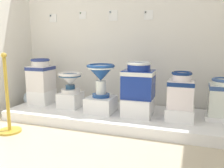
# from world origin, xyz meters

# --- Properties ---
(ground_plane) EXTENTS (5.50, 5.21, 0.02)m
(ground_plane) POSITION_xyz_m (1.75, 0.60, -0.01)
(ground_plane) COLOR beige
(wall_back) EXTENTS (3.70, 0.06, 2.99)m
(wall_back) POSITION_xyz_m (1.75, 2.44, 1.49)
(wall_back) COLOR white
(wall_back) RESTS_ON ground_plane
(display_platform) EXTENTS (3.08, 1.00, 0.13)m
(display_platform) POSITION_xyz_m (1.75, 1.89, 0.06)
(display_platform) COLOR white
(display_platform) RESTS_ON ground_plane
(plinth_block_slender_white) EXTENTS (0.31, 0.33, 0.21)m
(plinth_block_slender_white) POSITION_xyz_m (0.49, 1.94, 0.23)
(plinth_block_slender_white) COLOR white
(plinth_block_slender_white) RESTS_ON display_platform
(antique_toilet_slender_white) EXTENTS (0.32, 0.34, 0.48)m
(antique_toilet_slender_white) POSITION_xyz_m (0.49, 1.94, 0.57)
(antique_toilet_slender_white) COLOR white
(antique_toilet_slender_white) RESTS_ON plinth_block_slender_white
(plinth_block_rightmost) EXTENTS (0.29, 0.33, 0.21)m
(plinth_block_rightmost) POSITION_xyz_m (1.00, 1.90, 0.23)
(plinth_block_rightmost) COLOR white
(plinth_block_rightmost) RESTS_ON display_platform
(antique_toilet_rightmost) EXTENTS (0.34, 0.34, 0.29)m
(antique_toilet_rightmost) POSITION_xyz_m (1.00, 1.90, 0.52)
(antique_toilet_rightmost) COLOR white
(antique_toilet_rightmost) RESTS_ON plinth_block_rightmost
(plinth_block_pale_glazed) EXTENTS (0.36, 0.38, 0.21)m
(plinth_block_pale_glazed) POSITION_xyz_m (1.51, 1.82, 0.23)
(plinth_block_pale_glazed) COLOR white
(plinth_block_pale_glazed) RESTS_ON display_platform
(antique_toilet_pale_glazed) EXTENTS (0.38, 0.38, 0.44)m
(antique_toilet_pale_glazed) POSITION_xyz_m (1.51, 1.82, 0.64)
(antique_toilet_pale_glazed) COLOR #1F4890
(antique_toilet_pale_glazed) RESTS_ON plinth_block_pale_glazed
(plinth_block_tall_cobalt) EXTENTS (0.36, 0.40, 0.23)m
(plinth_block_tall_cobalt) POSITION_xyz_m (2.01, 1.84, 0.24)
(plinth_block_tall_cobalt) COLOR white
(plinth_block_tall_cobalt) RESTS_ON display_platform
(antique_toilet_tall_cobalt) EXTENTS (0.39, 0.33, 0.46)m
(antique_toilet_tall_cobalt) POSITION_xyz_m (2.01, 1.84, 0.59)
(antique_toilet_tall_cobalt) COLOR navy
(antique_toilet_tall_cobalt) RESTS_ON plinth_block_tall_cobalt
(plinth_block_central_ornate) EXTENTS (0.33, 0.32, 0.15)m
(plinth_block_central_ornate) POSITION_xyz_m (2.54, 1.82, 0.20)
(plinth_block_central_ornate) COLOR white
(plinth_block_central_ornate) RESTS_ON display_platform
(antique_toilet_central_ornate) EXTENTS (0.31, 0.27, 0.44)m
(antique_toilet_central_ornate) POSITION_xyz_m (2.54, 1.82, 0.50)
(antique_toilet_central_ornate) COLOR white
(antique_toilet_central_ornate) RESTS_ON plinth_block_central_ornate
(plinth_block_broad_patterned) EXTENTS (0.37, 0.31, 0.06)m
(plinth_block_broad_patterned) POSITION_xyz_m (3.02, 1.98, 0.16)
(plinth_block_broad_patterned) COLOR white
(plinth_block_broad_patterned) RESTS_ON display_platform
(antique_toilet_broad_patterned) EXTENTS (0.32, 0.29, 0.45)m
(antique_toilet_broad_patterned) POSITION_xyz_m (3.02, 1.98, 0.42)
(antique_toilet_broad_patterned) COLOR white
(antique_toilet_broad_patterned) RESTS_ON plinth_block_broad_patterned
(info_placard_first) EXTENTS (0.13, 0.01, 0.13)m
(info_placard_first) POSITION_xyz_m (0.45, 2.40, 1.44)
(info_placard_first) COLOR white
(info_placard_second) EXTENTS (0.12, 0.01, 0.11)m
(info_placard_second) POSITION_xyz_m (0.98, 2.40, 1.47)
(info_placard_second) COLOR white
(info_placard_third) EXTENTS (0.14, 0.01, 0.16)m
(info_placard_third) POSITION_xyz_m (1.48, 2.40, 1.45)
(info_placard_third) COLOR white
(info_placard_fourth) EXTENTS (0.13, 0.01, 0.13)m
(info_placard_fourth) POSITION_xyz_m (2.01, 2.40, 1.44)
(info_placard_fourth) COLOR white
(decorative_vase_corner) EXTENTS (0.24, 0.24, 0.41)m
(decorative_vase_corner) POSITION_xyz_m (0.20, 2.05, 0.17)
(decorative_vase_corner) COLOR navy
(decorative_vase_corner) RESTS_ON ground_plane
(stanchion_post_near_left) EXTENTS (0.27, 0.27, 0.95)m
(stanchion_post_near_left) POSITION_xyz_m (0.62, 1.08, 0.26)
(stanchion_post_near_left) COLOR gold
(stanchion_post_near_left) RESTS_ON ground_plane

